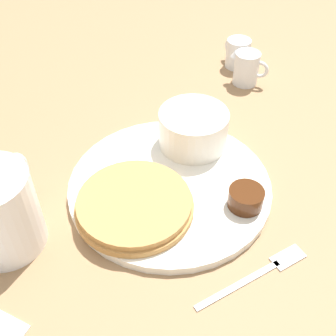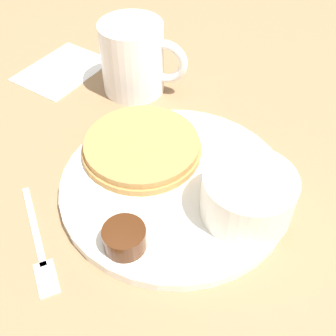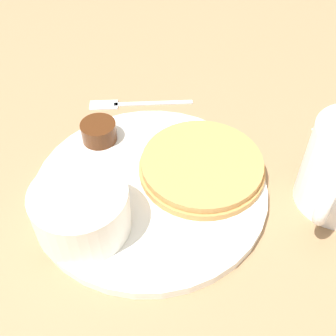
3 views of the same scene
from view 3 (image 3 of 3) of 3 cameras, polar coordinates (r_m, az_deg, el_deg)
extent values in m
plane|color=#93704C|center=(0.49, -2.42, -3.22)|extent=(4.00, 4.00, 0.00)
cylinder|color=white|center=(0.49, -2.44, -2.76)|extent=(0.27, 0.27, 0.01)
cylinder|color=#B78447|center=(0.50, 4.57, -0.05)|extent=(0.15, 0.15, 0.01)
cylinder|color=#B78447|center=(0.49, 4.64, 0.67)|extent=(0.14, 0.14, 0.01)
cylinder|color=white|center=(0.44, -11.89, -5.29)|extent=(0.10, 0.10, 0.05)
cylinder|color=white|center=(0.42, -12.36, -3.37)|extent=(0.08, 0.08, 0.01)
cylinder|color=#47230F|center=(0.54, -8.98, 5.09)|extent=(0.04, 0.04, 0.02)
cylinder|color=white|center=(0.46, -14.20, -6.10)|extent=(0.04, 0.04, 0.02)
sphere|color=white|center=(0.45, -14.57, -4.84)|extent=(0.02, 0.02, 0.02)
torus|color=white|center=(0.45, 21.21, -3.48)|extent=(0.03, 0.07, 0.07)
cube|color=silver|center=(0.61, -1.99, 8.83)|extent=(0.07, 0.09, 0.00)
cube|color=silver|center=(0.62, -8.70, 8.50)|extent=(0.04, 0.04, 0.00)
camera|label=1|loc=(0.69, 20.27, 47.80)|focal=45.00mm
camera|label=2|loc=(0.55, -47.96, 35.32)|focal=45.00mm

